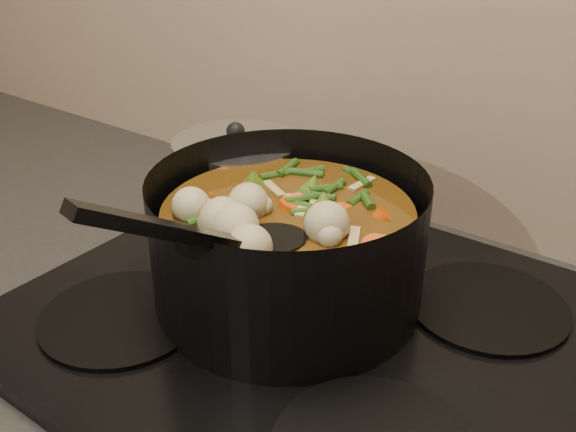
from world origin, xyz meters
The scene contains 3 objects.
stovetop centered at (0.00, 1.93, 0.92)m, with size 0.62×0.54×0.03m.
stockpot centered at (-0.04, 1.94, 1.00)m, with size 0.40×0.47×0.23m.
saucepan centered at (-0.21, 2.06, 0.99)m, with size 0.18×0.18×0.14m.
Camera 1 is at (0.33, 1.44, 1.36)m, focal length 40.00 mm.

